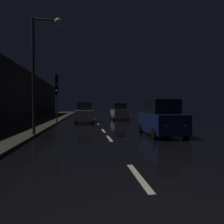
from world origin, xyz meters
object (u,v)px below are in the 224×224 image
at_px(streetlamp_overhead, 42,57).
at_px(car_approaching_headlights, 84,113).
at_px(traffic_light_far_left, 56,88).
at_px(car_parked_right_near, 161,119).
at_px(car_parked_right_far, 119,112).

bearing_deg(streetlamp_overhead, car_approaching_headlights, 78.12).
bearing_deg(traffic_light_far_left, car_parked_right_near, 29.95).
relative_size(streetlamp_overhead, car_parked_right_far, 1.59).
xyz_separation_m(car_approaching_headlights, car_parked_right_far, (4.57, 4.48, -0.00)).
xyz_separation_m(car_parked_right_far, car_parked_right_near, (-0.00, -16.13, -0.01)).
relative_size(traffic_light_far_left, car_parked_right_near, 1.13).
xyz_separation_m(traffic_light_far_left, car_approaching_headlights, (2.65, 2.77, -2.50)).
distance_m(car_parked_right_far, car_parked_right_near, 16.13).
height_order(traffic_light_far_left, streetlamp_overhead, streetlamp_overhead).
height_order(traffic_light_far_left, car_approaching_headlights, traffic_light_far_left).
distance_m(traffic_light_far_left, car_parked_right_far, 10.53).
bearing_deg(car_parked_right_near, streetlamp_overhead, 87.01).
distance_m(streetlamp_overhead, car_parked_right_near, 7.82).
bearing_deg(car_approaching_headlights, traffic_light_far_left, -43.70).
distance_m(traffic_light_far_left, car_parked_right_near, 11.72).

